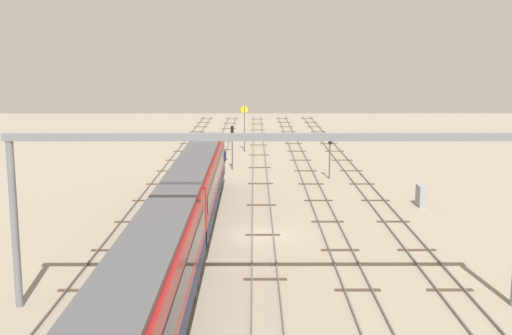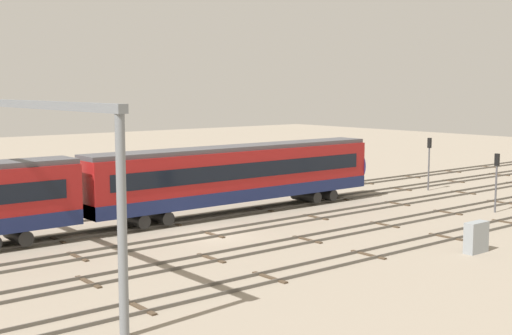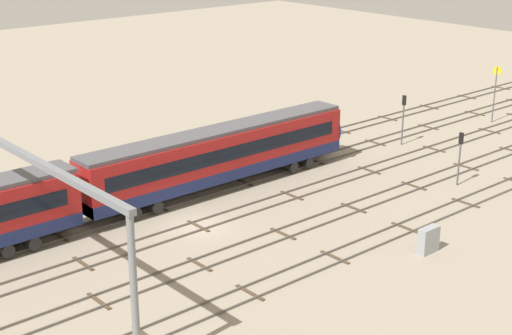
{
  "view_description": "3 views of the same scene",
  "coord_description": "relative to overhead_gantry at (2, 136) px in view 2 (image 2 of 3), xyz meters",
  "views": [
    {
      "loc": [
        -43.33,
        0.6,
        12.24
      ],
      "look_at": [
        7.28,
        0.45,
        3.45
      ],
      "focal_mm": 45.98,
      "sensor_mm": 36.0,
      "label": 1
    },
    {
      "loc": [
        -24.31,
        -33.99,
        9.12
      ],
      "look_at": [
        5.59,
        2.54,
        3.59
      ],
      "focal_mm": 47.85,
      "sensor_mm": 36.0,
      "label": 2
    },
    {
      "loc": [
        -29.07,
        -39.59,
        21.28
      ],
      "look_at": [
        6.47,
        1.34,
        2.54
      ],
      "focal_mm": 53.68,
      "sensor_mm": 36.0,
      "label": 3
    }
  ],
  "objects": [
    {
      "name": "ground_plane",
      "position": [
        12.73,
        0.04,
        -6.76
      ],
      "size": [
        186.4,
        186.4,
        0.0
      ],
      "primitive_type": "plane",
      "color": "gray"
    },
    {
      "name": "track_near_foreground",
      "position": [
        12.73,
        -9.64,
        -6.69
      ],
      "size": [
        170.4,
        2.4,
        0.16
      ],
      "color": "#59544C",
      "rests_on": "ground"
    },
    {
      "name": "track_second_near",
      "position": [
        12.73,
        -4.8,
        -6.69
      ],
      "size": [
        170.4,
        2.4,
        0.16
      ],
      "color": "#59544C",
      "rests_on": "ground"
    },
    {
      "name": "track_middle",
      "position": [
        12.73,
        0.04,
        -6.69
      ],
      "size": [
        170.4,
        2.4,
        0.16
      ],
      "color": "#59544C",
      "rests_on": "ground"
    },
    {
      "name": "track_with_train",
      "position": [
        12.73,
        4.87,
        -6.69
      ],
      "size": [
        170.4,
        2.4,
        0.16
      ],
      "color": "#59544C",
      "rests_on": "ground"
    },
    {
      "name": "track_far_background",
      "position": [
        12.73,
        9.71,
        -6.69
      ],
      "size": [
        170.4,
        2.4,
        0.16
      ],
      "color": "#59544C",
      "rests_on": "ground"
    },
    {
      "name": "overhead_gantry",
      "position": [
        0.0,
        0.0,
        0.0
      ],
      "size": [
        0.4,
        24.94,
        8.56
      ],
      "color": "slate",
      "rests_on": "ground"
    },
    {
      "name": "signal_light_trackside_approach",
      "position": [
        38.58,
        2.96,
        -3.69
      ],
      "size": [
        0.31,
        0.32,
        4.71
      ],
      "color": "#4C4C51",
      "rests_on": "ground"
    },
    {
      "name": "signal_light_trackside_departure",
      "position": [
        33.37,
        -6.85,
        -3.9
      ],
      "size": [
        0.31,
        0.32,
        4.36
      ],
      "color": "#4C4C51",
      "rests_on": "ground"
    },
    {
      "name": "relay_cabinet",
      "position": [
        21.4,
        -12.99,
        -5.89
      ],
      "size": [
        1.58,
        0.62,
        1.74
      ],
      "color": "gray",
      "rests_on": "ground"
    }
  ]
}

